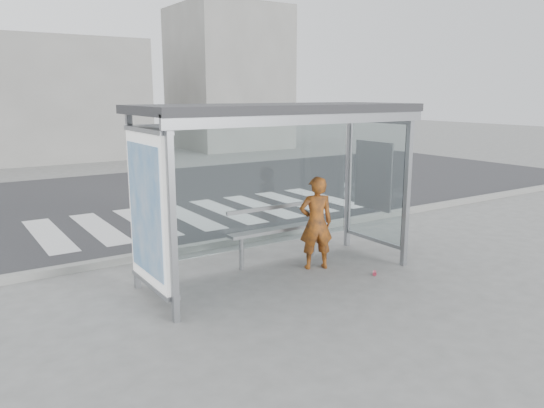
{
  "coord_description": "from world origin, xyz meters",
  "views": [
    {
      "loc": [
        -4.36,
        -6.47,
        2.77
      ],
      "look_at": [
        0.01,
        0.2,
        1.1
      ],
      "focal_mm": 35.0,
      "sensor_mm": 36.0,
      "label": 1
    }
  ],
  "objects_px": {
    "bus_shelter": "(255,149)",
    "soda_can": "(375,273)",
    "bench": "(278,229)",
    "person": "(316,223)"
  },
  "relations": [
    {
      "from": "bus_shelter",
      "to": "bench",
      "type": "height_order",
      "value": "bus_shelter"
    },
    {
      "from": "bus_shelter",
      "to": "soda_can",
      "type": "distance_m",
      "value": 2.69
    },
    {
      "from": "bench",
      "to": "soda_can",
      "type": "relative_size",
      "value": 16.92
    },
    {
      "from": "bench",
      "to": "bus_shelter",
      "type": "bearing_deg",
      "value": -145.53
    },
    {
      "from": "bus_shelter",
      "to": "soda_can",
      "type": "height_order",
      "value": "bus_shelter"
    },
    {
      "from": "bus_shelter",
      "to": "person",
      "type": "height_order",
      "value": "bus_shelter"
    },
    {
      "from": "bench",
      "to": "soda_can",
      "type": "distance_m",
      "value": 1.72
    },
    {
      "from": "bus_shelter",
      "to": "bench",
      "type": "xyz_separation_m",
      "value": [
        0.76,
        0.52,
        -1.42
      ]
    },
    {
      "from": "person",
      "to": "bench",
      "type": "distance_m",
      "value": 0.7
    },
    {
      "from": "bus_shelter",
      "to": "bench",
      "type": "relative_size",
      "value": 2.29
    }
  ]
}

